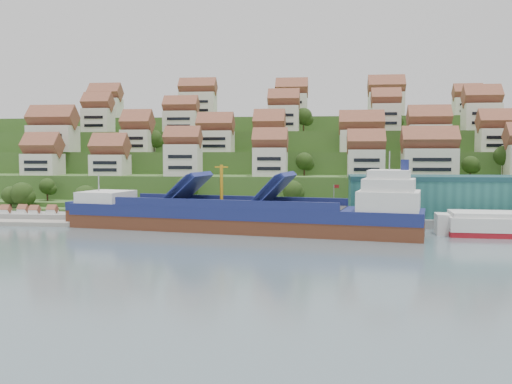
# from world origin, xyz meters

# --- Properties ---
(ground) EXTENTS (300.00, 300.00, 0.00)m
(ground) POSITION_xyz_m (0.00, 0.00, 0.00)
(ground) COLOR slate
(ground) RESTS_ON ground
(quay) EXTENTS (180.00, 14.00, 2.20)m
(quay) POSITION_xyz_m (20.00, 15.00, 1.10)
(quay) COLOR gray
(quay) RESTS_ON ground
(pebble_beach) EXTENTS (45.00, 20.00, 1.00)m
(pebble_beach) POSITION_xyz_m (-58.00, 12.00, 0.50)
(pebble_beach) COLOR gray
(pebble_beach) RESTS_ON ground
(hillside) EXTENTS (260.00, 128.00, 31.00)m
(hillside) POSITION_xyz_m (0.00, 103.55, 10.66)
(hillside) COLOR #2D4C1E
(hillside) RESTS_ON ground
(hillside_village) EXTENTS (160.21, 64.59, 29.56)m
(hillside_village) POSITION_xyz_m (1.65, 60.59, 24.39)
(hillside_village) COLOR beige
(hillside_village) RESTS_ON ground
(hillside_trees) EXTENTS (141.34, 62.94, 30.93)m
(hillside_trees) POSITION_xyz_m (-9.05, 40.88, 15.05)
(hillside_trees) COLOR #263F15
(hillside_trees) RESTS_ON ground
(warehouse) EXTENTS (60.00, 15.00, 10.00)m
(warehouse) POSITION_xyz_m (52.00, 17.00, 7.20)
(warehouse) COLOR #235F5B
(warehouse) RESTS_ON quay
(flagpole) EXTENTS (1.28, 0.16, 8.00)m
(flagpole) POSITION_xyz_m (18.11, 10.00, 6.88)
(flagpole) COLOR gray
(flagpole) RESTS_ON quay
(beach_huts) EXTENTS (14.40, 3.70, 2.20)m
(beach_huts) POSITION_xyz_m (-60.00, 10.75, 2.10)
(beach_huts) COLOR white
(beach_huts) RESTS_ON pebble_beach
(cargo_ship) EXTENTS (82.14, 26.99, 18.05)m
(cargo_ship) POSITION_xyz_m (-1.29, -0.17, 3.41)
(cargo_ship) COLOR #572C1A
(cargo_ship) RESTS_ON ground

